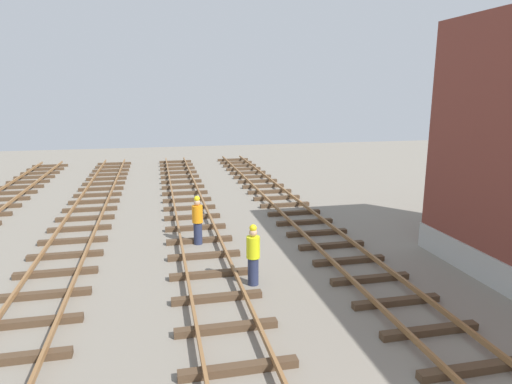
# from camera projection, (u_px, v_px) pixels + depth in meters

# --- Properties ---
(track_worker_foreground) EXTENTS (0.40, 0.40, 1.87)m
(track_worker_foreground) POSITION_uv_depth(u_px,v_px,m) (198.00, 220.00, 16.81)
(track_worker_foreground) COLOR #262D4C
(track_worker_foreground) RESTS_ON ground
(track_worker_distant) EXTENTS (0.40, 0.40, 1.87)m
(track_worker_distant) POSITION_uv_depth(u_px,v_px,m) (253.00, 255.00, 13.25)
(track_worker_distant) COLOR #262D4C
(track_worker_distant) RESTS_ON ground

